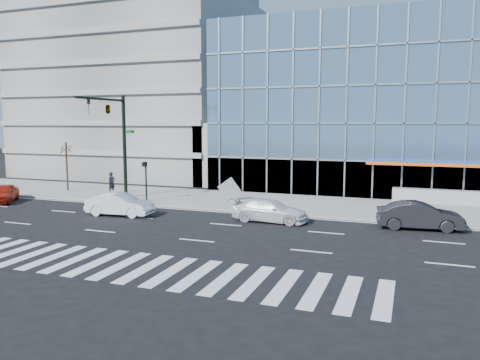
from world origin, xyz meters
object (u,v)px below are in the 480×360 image
object	(u,v)px
street_tree_near	(66,149)
pedestrian	(112,183)
white_sedan	(120,204)
red_sedan	(3,193)
white_suv	(270,211)
tilted_panel	(229,189)
traffic_signal	(113,121)
ped_signal_post	(146,175)
dark_sedan	(420,216)

from	to	relation	value
street_tree_near	pedestrian	xyz separation A→B (m)	(4.90, -0.41, -2.72)
white_sedan	red_sedan	distance (m)	11.44
street_tree_near	pedestrian	size ratio (longest dim) A/B	2.33
street_tree_near	white_sedan	bearing A→B (deg)	-34.99
white_suv	tilted_panel	bearing A→B (deg)	42.45
white_suv	white_sedan	size ratio (longest dim) A/B	1.06
traffic_signal	red_sedan	size ratio (longest dim) A/B	1.98
white_sedan	pedestrian	distance (m)	8.88
ped_signal_post	street_tree_near	distance (m)	9.97
dark_sedan	white_suv	bearing A→B (deg)	89.33
white_sedan	dark_sedan	bearing A→B (deg)	-86.80
traffic_signal	white_sedan	size ratio (longest dim) A/B	1.80
traffic_signal	white_suv	bearing A→B (deg)	-11.83
traffic_signal	white_sedan	bearing A→B (deg)	-51.78
ped_signal_post	street_tree_near	size ratio (longest dim) A/B	0.71
traffic_signal	street_tree_near	size ratio (longest dim) A/B	1.89
dark_sedan	tilted_panel	distance (m)	14.25
ped_signal_post	pedestrian	bearing A→B (deg)	155.04
ped_signal_post	red_sedan	xyz separation A→B (m)	(-10.41, -3.51, -1.45)
red_sedan	ped_signal_post	bearing A→B (deg)	-13.37
ped_signal_post	red_sedan	bearing A→B (deg)	-161.35
red_sedan	white_suv	bearing A→B (deg)	-31.01
pedestrian	traffic_signal	bearing A→B (deg)	-124.18
street_tree_near	dark_sedan	world-z (taller)	street_tree_near
red_sedan	tilted_panel	size ratio (longest dim) A/B	3.11
white_suv	street_tree_near	bearing A→B (deg)	75.23
white_suv	dark_sedan	size ratio (longest dim) A/B	1.00
dark_sedan	red_sedan	world-z (taller)	dark_sedan
pedestrian	white_sedan	bearing A→B (deg)	-125.26
pedestrian	white_suv	bearing A→B (deg)	-93.14
traffic_signal	red_sedan	distance (m)	10.12
traffic_signal	dark_sedan	world-z (taller)	traffic_signal
ped_signal_post	white_sedan	distance (m)	5.06
white_suv	pedestrian	size ratio (longest dim) A/B	2.60
tilted_panel	pedestrian	bearing A→B (deg)	157.05
street_tree_near	tilted_panel	distance (m)	15.59
street_tree_near	pedestrian	distance (m)	5.62
traffic_signal	tilted_panel	world-z (taller)	traffic_signal
white_suv	tilted_panel	size ratio (longest dim) A/B	3.63
ped_signal_post	red_sedan	distance (m)	11.09
street_tree_near	white_suv	distance (m)	21.24
traffic_signal	white_sedan	distance (m)	7.80
ped_signal_post	dark_sedan	bearing A→B (deg)	-6.45
traffic_signal	tilted_panel	xyz separation A→B (m)	(8.34, 2.75, -5.11)
street_tree_near	dark_sedan	bearing A→B (deg)	-9.34
dark_sedan	red_sedan	xyz separation A→B (m)	(-29.75, -1.33, -0.09)
white_suv	red_sedan	distance (m)	21.14
red_sedan	tilted_panel	xyz separation A→B (m)	(16.26, 5.89, 0.37)
white_suv	white_sedan	xyz separation A→B (m)	(-9.76, -1.62, 0.05)
white_suv	dark_sedan	bearing A→B (deg)	-82.69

